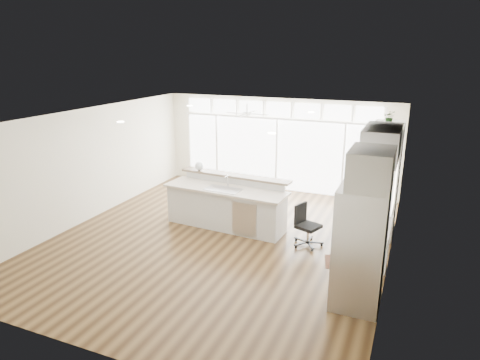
% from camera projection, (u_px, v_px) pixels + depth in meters
% --- Properties ---
extents(floor, '(7.00, 8.00, 0.02)m').
position_uv_depth(floor, '(220.00, 240.00, 9.43)').
color(floor, '#3C2612').
rests_on(floor, ground).
extents(ceiling, '(7.00, 8.00, 0.02)m').
position_uv_depth(ceiling, '(218.00, 117.00, 8.64)').
color(ceiling, white).
rests_on(ceiling, wall_back).
extents(wall_back, '(7.00, 0.04, 2.70)m').
position_uv_depth(wall_back, '(278.00, 144.00, 12.56)').
color(wall_back, '#ECE6CC').
rests_on(wall_back, floor).
extents(wall_front, '(7.00, 0.04, 2.70)m').
position_uv_depth(wall_front, '(86.00, 265.00, 5.50)').
color(wall_front, '#ECE6CC').
rests_on(wall_front, floor).
extents(wall_left, '(0.04, 8.00, 2.70)m').
position_uv_depth(wall_left, '(89.00, 165.00, 10.33)').
color(wall_left, '#ECE6CC').
rests_on(wall_left, floor).
extents(wall_right, '(0.04, 8.00, 2.70)m').
position_uv_depth(wall_right, '(394.00, 203.00, 7.73)').
color(wall_right, '#ECE6CC').
rests_on(wall_right, floor).
extents(glass_wall, '(5.80, 0.06, 2.08)m').
position_uv_depth(glass_wall, '(277.00, 155.00, 12.59)').
color(glass_wall, white).
rests_on(glass_wall, wall_back).
extents(transom_row, '(5.90, 0.06, 0.40)m').
position_uv_depth(transom_row, '(278.00, 109.00, 12.21)').
color(transom_row, white).
rests_on(transom_row, wall_back).
extents(desk_window, '(0.04, 0.85, 0.85)m').
position_uv_depth(desk_window, '(394.00, 187.00, 7.95)').
color(desk_window, white).
rests_on(desk_window, wall_right).
extents(ceiling_fan, '(1.16, 1.16, 0.32)m').
position_uv_depth(ceiling_fan, '(247.00, 110.00, 11.36)').
color(ceiling_fan, white).
rests_on(ceiling_fan, ceiling).
extents(recessed_lights, '(3.40, 3.00, 0.02)m').
position_uv_depth(recessed_lights, '(223.00, 117.00, 8.82)').
color(recessed_lights, '#EFE6CB').
rests_on(recessed_lights, ceiling).
extents(oven_cabinet, '(0.64, 1.20, 2.50)m').
position_uv_depth(oven_cabinet, '(383.00, 180.00, 9.47)').
color(oven_cabinet, silver).
rests_on(oven_cabinet, floor).
extents(desk_nook, '(0.72, 1.30, 0.76)m').
position_uv_depth(desk_nook, '(370.00, 242.00, 8.42)').
color(desk_nook, silver).
rests_on(desk_nook, floor).
extents(upper_cabinets, '(0.64, 1.30, 0.64)m').
position_uv_depth(upper_cabinets, '(382.00, 144.00, 7.83)').
color(upper_cabinets, silver).
rests_on(upper_cabinets, wall_right).
extents(refrigerator, '(0.76, 0.90, 2.00)m').
position_uv_depth(refrigerator, '(360.00, 247.00, 6.79)').
color(refrigerator, silver).
rests_on(refrigerator, floor).
extents(fridge_cabinet, '(0.64, 0.90, 0.60)m').
position_uv_depth(fridge_cabinet, '(371.00, 169.00, 6.39)').
color(fridge_cabinet, silver).
rests_on(fridge_cabinet, wall_right).
extents(framed_photos, '(0.06, 0.22, 0.80)m').
position_uv_depth(framed_photos, '(395.00, 186.00, 8.54)').
color(framed_photos, black).
rests_on(framed_photos, wall_right).
extents(kitchen_island, '(2.99, 1.30, 1.16)m').
position_uv_depth(kitchen_island, '(226.00, 203.00, 9.95)').
color(kitchen_island, silver).
rests_on(kitchen_island, floor).
extents(rug, '(0.91, 0.74, 0.01)m').
position_uv_depth(rug, '(346.00, 263.00, 8.38)').
color(rug, '#341A10').
rests_on(rug, floor).
extents(office_chair, '(0.58, 0.56, 0.89)m').
position_uv_depth(office_chair, '(308.00, 226.00, 9.01)').
color(office_chair, black).
rests_on(office_chair, floor).
extents(fishbowl, '(0.22, 0.22, 0.21)m').
position_uv_depth(fishbowl, '(199.00, 166.00, 10.50)').
color(fishbowl, silver).
rests_on(fishbowl, kitchen_island).
extents(monitor, '(0.15, 0.51, 0.42)m').
position_uv_depth(monitor, '(368.00, 213.00, 8.27)').
color(monitor, black).
rests_on(monitor, desk_nook).
extents(keyboard, '(0.13, 0.31, 0.02)m').
position_uv_depth(keyboard, '(359.00, 222.00, 8.40)').
color(keyboard, white).
rests_on(keyboard, desk_nook).
extents(potted_plant, '(0.26, 0.28, 0.21)m').
position_uv_depth(potted_plant, '(390.00, 119.00, 9.08)').
color(potted_plant, '#2A5323').
rests_on(potted_plant, oven_cabinet).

